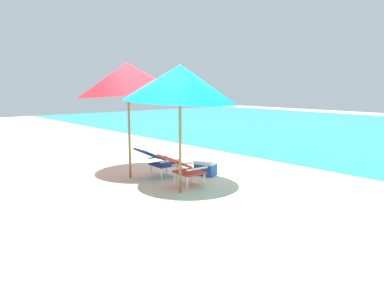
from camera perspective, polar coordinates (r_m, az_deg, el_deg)
The scene contains 6 objects.
ground_plane at distance 10.94m, azimuth 14.57°, elevation -1.99°, with size 40.00×40.00×0.00m, color beige.
lounge_chair_left at distance 8.22m, azimuth -5.33°, elevation -2.41°, with size 0.58×0.90×0.68m.
lounge_chair_right at distance 7.44m, azimuth -1.48°, elevation -3.57°, with size 0.60×0.91×0.68m.
beach_umbrella_left at distance 8.15m, azimuth -9.76°, elevation 9.78°, with size 3.05×3.06×2.56m.
beach_umbrella_right at distance 6.86m, azimuth -1.87°, elevation 9.27°, with size 2.59×2.56×2.44m.
cooler_box at distance 8.47m, azimuth 2.06°, elevation -3.70°, with size 0.54×0.44×0.32m.
Camera 1 is at (6.13, -4.83, 2.01)m, focal length 34.97 mm.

